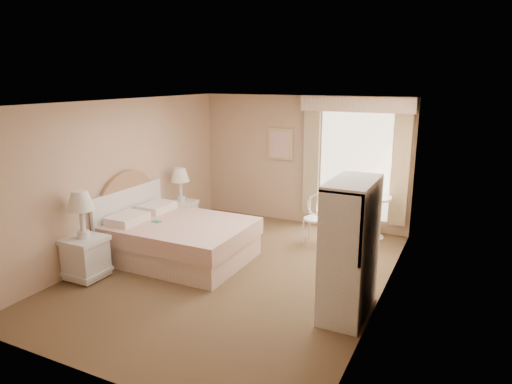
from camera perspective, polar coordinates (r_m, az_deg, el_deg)
The scene contains 9 objects.
room at distance 6.52m, azimuth -2.67°, elevation 0.10°, with size 4.21×5.51×2.51m.
window at distance 8.57m, azimuth 12.18°, elevation 3.81°, with size 2.05×0.22×2.51m.
framed_art at distance 9.06m, azimuth 3.06°, elevation 6.00°, with size 0.52×0.04×0.62m.
bed at distance 7.41m, azimuth -9.99°, elevation -5.62°, with size 2.12×1.64×1.45m.
nightstand_near at distance 6.99m, azimuth -20.62°, elevation -6.40°, with size 0.53×0.53×1.29m.
nightstand_far at distance 8.70m, azimuth -9.33°, elevation -1.92°, with size 0.49×0.49×1.19m.
round_table at distance 8.43m, azimuth 14.01°, elevation -2.18°, with size 0.74×0.74×0.78m.
cafe_chair at distance 8.08m, azimuth 7.53°, elevation -2.84°, with size 0.40×0.40×0.84m.
armoire at distance 5.66m, azimuth 11.64°, elevation -8.29°, with size 0.51×1.01×1.68m.
Camera 1 is at (3.04, -5.54, 2.83)m, focal length 32.00 mm.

